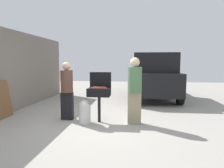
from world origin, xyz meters
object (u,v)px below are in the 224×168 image
Objects in this scene: parked_minivan at (153,76)px; propane_tank at (85,111)px; hot_dog_0 at (93,88)px; leaning_board at (0,100)px; person_right at (135,88)px; hot_dog_6 at (95,87)px; bbq_grill at (99,93)px; hot_dog_5 at (98,88)px; person_left at (67,89)px; hot_dog_1 at (105,88)px; hot_dog_7 at (104,87)px; hot_dog_3 at (100,87)px; hot_dog_2 at (97,87)px; hot_dog_4 at (99,88)px.

propane_tank is at bearing 62.18° from parked_minivan.
leaning_board is at bearing 179.30° from hot_dog_0.
hot_dog_6 is at bearing -13.01° from person_right.
hot_dog_6 is 0.21× the size of propane_tank.
hot_dog_5 reaches higher than bbq_grill.
hot_dog_5 is 1.00× the size of hot_dog_6.
parked_minivan reaches higher than propane_tank.
hot_dog_0 is 0.84m from person_left.
hot_dog_0 is 0.12× the size of leaning_board.
hot_dog_0 and hot_dog_6 have the same top height.
person_right reaches higher than hot_dog_0.
hot_dog_0 is at bearing 171.65° from hot_dog_1.
bbq_grill is at bearing 5.51° from person_left.
person_left reaches higher than bbq_grill.
hot_dog_5 is at bearing -143.80° from hot_dog_7.
leaning_board is (-1.93, -0.18, -0.34)m from person_left.
hot_dog_3 and hot_dog_5 have the same top height.
hot_dog_2 and hot_dog_7 have the same top height.
hot_dog_2 is at bearing -160.82° from hot_dog_3.
hot_dog_2 is 2.85m from leaning_board.
hot_dog_1 is (0.17, -0.12, 0.16)m from bbq_grill.
hot_dog_1 is 0.39m from hot_dog_6.
bbq_grill is at bearing -106.30° from hot_dog_3.
hot_dog_4 is 2.95m from leaning_board.
hot_dog_1 is 3.09m from leaning_board.
hot_dog_4 is at bearing -1.56° from propane_tank.
person_right is at bearing -5.05° from hot_dog_2.
hot_dog_3 is 0.09m from hot_dog_5.
hot_dog_4 is (0.10, -0.19, 0.00)m from hot_dog_2.
hot_dog_3 is at bearing -11.93° from person_right.
hot_dog_4 is 0.12× the size of leaning_board.
parked_minivan is (1.79, 4.10, 0.07)m from hot_dog_5.
hot_dog_3 is (0.09, 0.03, 0.00)m from hot_dog_2.
bbq_grill is at bearing 19.58° from propane_tank.
hot_dog_0 is 1.00× the size of hot_dog_7.
person_left is at bearing 174.08° from hot_dog_2.
hot_dog_3 is 1.00× the size of hot_dog_4.
propane_tank is (-0.24, -0.25, -0.63)m from hot_dog_6.
parked_minivan reaches higher than hot_dog_6.
hot_dog_7 is at bearing 26.41° from propane_tank.
person_right is at bearing -7.40° from hot_dog_3.
bbq_grill is 7.23× the size of hot_dog_7.
hot_dog_2 is (0.08, 0.12, 0.00)m from hot_dog_0.
hot_dog_0 is 0.31m from hot_dog_7.
hot_dog_2 is at bearing 1.79° from leaning_board.
hot_dog_0 and hot_dog_3 have the same top height.
hot_dog_7 is 0.83m from propane_tank.
hot_dog_7 is 4.33m from parked_minivan.
person_left is at bearing 178.21° from hot_dog_7.
hot_dog_3 is at bearing 10.16° from person_left.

